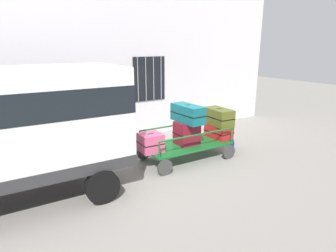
# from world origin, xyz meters

# --- Properties ---
(ground_plane) EXTENTS (40.00, 40.00, 0.00)m
(ground_plane) POSITION_xyz_m (0.00, 0.00, 0.00)
(ground_plane) COLOR gray
(building_wall) EXTENTS (12.00, 0.38, 5.00)m
(building_wall) POSITION_xyz_m (0.00, 2.66, 2.50)
(building_wall) COLOR silver
(building_wall) RESTS_ON ground
(van) EXTENTS (4.34, 2.08, 2.70)m
(van) POSITION_xyz_m (-3.78, -0.25, 1.66)
(van) COLOR white
(van) RESTS_ON ground
(luggage_cart) EXTENTS (2.51, 1.26, 0.46)m
(luggage_cart) POSITION_xyz_m (0.38, -0.17, 0.38)
(luggage_cart) COLOR #146023
(luggage_cart) RESTS_ON ground
(cart_railing) EXTENTS (2.39, 1.12, 0.43)m
(cart_railing) POSITION_xyz_m (0.38, -0.17, 0.82)
(cart_railing) COLOR #146023
(cart_railing) RESTS_ON luggage_cart
(suitcase_left_bottom) EXTENTS (0.58, 0.56, 0.48)m
(suitcase_left_bottom) POSITION_xyz_m (-0.76, -0.18, 0.70)
(suitcase_left_bottom) COLOR #CC4C72
(suitcase_left_bottom) RESTS_ON luggage_cart
(suitcase_midleft_bottom) EXTENTS (0.61, 0.55, 0.64)m
(suitcase_midleft_bottom) POSITION_xyz_m (0.38, -0.18, 0.78)
(suitcase_midleft_bottom) COLOR maroon
(suitcase_midleft_bottom) RESTS_ON luggage_cart
(suitcase_midleft_middle) EXTENTS (0.50, 1.06, 0.48)m
(suitcase_midleft_middle) POSITION_xyz_m (0.38, -0.20, 1.33)
(suitcase_midleft_middle) COLOR #0F5960
(suitcase_midleft_middle) RESTS_ON suitcase_midleft_bottom
(suitcase_center_bottom) EXTENTS (0.56, 0.81, 0.39)m
(suitcase_center_bottom) POSITION_xyz_m (1.51, -0.20, 0.65)
(suitcase_center_bottom) COLOR #B21E1E
(suitcase_center_bottom) RESTS_ON luggage_cart
(suitcase_center_middle) EXTENTS (0.53, 0.93, 0.49)m
(suitcase_center_middle) POSITION_xyz_m (1.51, -0.17, 1.09)
(suitcase_center_middle) COLOR #4C5119
(suitcase_center_middle) RESTS_ON suitcase_center_bottom
(backpack) EXTENTS (0.27, 0.22, 0.44)m
(backpack) POSITION_xyz_m (2.03, -0.17, 0.22)
(backpack) COLOR navy
(backpack) RESTS_ON ground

